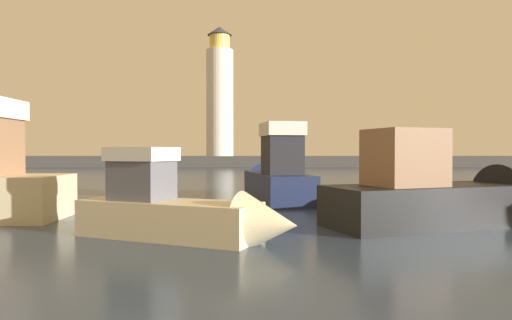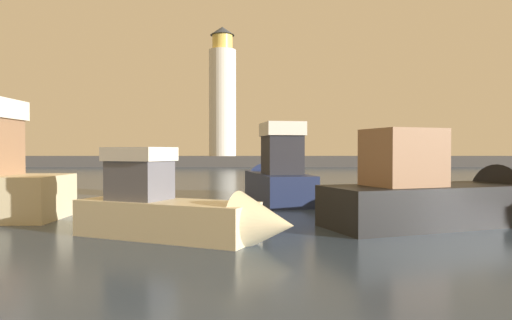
% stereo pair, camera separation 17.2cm
% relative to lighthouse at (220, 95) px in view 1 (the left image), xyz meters
% --- Properties ---
extents(ground_plane, '(220.00, 220.00, 0.00)m').
position_rel_lighthouse_xyz_m(ground_plane, '(6.09, -33.13, -10.62)').
color(ground_plane, '#2D3D51').
extents(breakwater, '(83.79, 4.21, 1.60)m').
position_rel_lighthouse_xyz_m(breakwater, '(6.09, 0.00, -9.82)').
color(breakwater, '#423F3D').
rests_on(breakwater, ground_plane).
extents(lighthouse, '(3.99, 3.99, 19.05)m').
position_rel_lighthouse_xyz_m(lighthouse, '(0.00, 0.00, 0.00)').
color(lighthouse, silver).
rests_on(lighthouse, breakwater).
extents(motorboat_0, '(6.12, 3.84, 2.62)m').
position_rel_lighthouse_xyz_m(motorboat_0, '(2.77, -56.24, -9.89)').
color(motorboat_0, beige).
rests_on(motorboat_0, ground_plane).
extents(motorboat_1, '(8.49, 4.95, 3.43)m').
position_rel_lighthouse_xyz_m(motorboat_1, '(10.94, -53.78, -9.75)').
color(motorboat_1, black).
rests_on(motorboat_1, ground_plane).
extents(motorboat_4, '(3.25, 7.99, 3.78)m').
position_rel_lighthouse_xyz_m(motorboat_4, '(5.56, -46.59, -9.55)').
color(motorboat_4, '#1E284C').
rests_on(motorboat_4, ground_plane).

